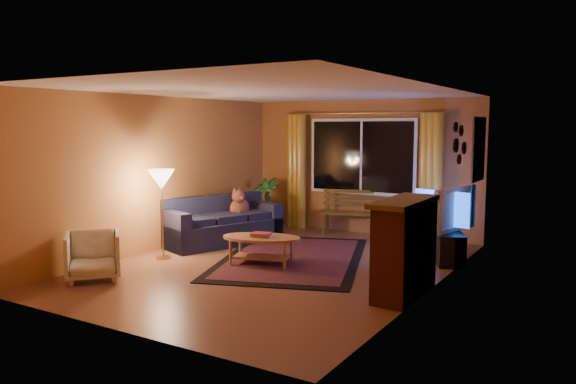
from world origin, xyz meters
The scene contains 22 objects.
floor centered at (0.00, 0.00, -0.01)m, with size 4.50×6.00×0.02m, color brown.
ceiling centered at (0.00, 0.00, 2.51)m, with size 4.50×6.00×0.02m, color white.
wall_back centered at (0.00, 3.01, 1.25)m, with size 4.50×0.02×2.50m, color #B97539.
wall_left centered at (-2.26, 0.00, 1.25)m, with size 0.02×6.00×2.50m, color #B97539.
wall_right centered at (2.26, 0.00, 1.25)m, with size 0.02×6.00×2.50m, color #B97539.
window centered at (0.00, 2.94, 1.45)m, with size 2.00×0.02×1.30m, color black.
curtain_rod centered at (0.00, 2.90, 2.25)m, with size 0.03×0.03×3.20m, color #BF8C3F.
curtain_left centered at (-1.35, 2.88, 1.12)m, with size 0.36×0.36×2.24m, color gold.
curtain_right centered at (1.35, 2.88, 1.12)m, with size 0.36×0.36×2.24m, color gold.
bench centered at (0.02, 2.75, 0.20)m, with size 1.36×0.40×0.41m, color #4E3A11.
potted_plant centered at (-1.77, 2.40, 0.50)m, with size 0.56×0.56×1.01m, color #235B1E.
sofa centered at (-1.64, 0.82, 0.41)m, with size 0.86×2.01×0.81m, color #1D1E34.
dog centered at (-1.59, 1.27, 0.62)m, with size 0.29×0.40×0.44m, color #A05139, non-canonical shape.
armchair centered at (-1.71, -1.84, 0.35)m, with size 0.67×0.63×0.69m, color beige.
floor_lamp centered at (-1.74, -0.51, 0.68)m, with size 0.23×0.23×1.35m, color #BF8C3F.
rug centered at (-0.06, 0.52, 0.01)m, with size 2.05×3.24×0.02m, color maroon.
coffee_table centered at (-0.24, -0.06, 0.21)m, with size 1.16×1.16×0.42m, color #B37544.
tv_console centered at (2.00, 1.62, 0.23)m, with size 0.37×1.11×0.46m, color black.
television centered at (2.00, 1.62, 0.79)m, with size 1.14×0.15×0.66m, color black.
fireplace centered at (2.05, -0.40, 0.55)m, with size 0.40×1.20×1.10m, color maroon.
mirror_cluster centered at (2.21, 1.30, 1.80)m, with size 0.06×0.60×0.56m, color black, non-canonical shape.
painting centered at (2.22, 2.45, 1.65)m, with size 0.04×0.76×0.96m, color #E85210.
Camera 1 is at (4.24, -6.71, 2.01)m, focal length 35.00 mm.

